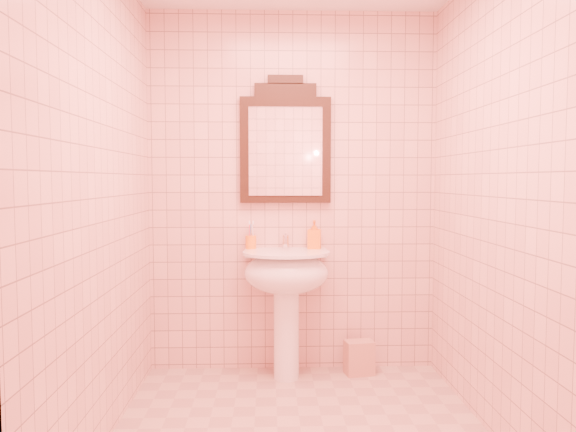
{
  "coord_description": "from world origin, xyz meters",
  "views": [
    {
      "loc": [
        -0.17,
        -2.82,
        1.34
      ],
      "look_at": [
        -0.05,
        0.55,
        1.12
      ],
      "focal_mm": 35.0,
      "sensor_mm": 36.0,
      "label": 1
    }
  ],
  "objects_px": {
    "pedestal_sink": "(286,282)",
    "soap_dispenser": "(314,235)",
    "towel": "(359,358)",
    "mirror": "(285,144)",
    "toothbrush_cup": "(251,242)"
  },
  "relations": [
    {
      "from": "mirror",
      "to": "soap_dispenser",
      "type": "distance_m",
      "value": 0.66
    },
    {
      "from": "mirror",
      "to": "toothbrush_cup",
      "type": "bearing_deg",
      "value": -170.0
    },
    {
      "from": "mirror",
      "to": "soap_dispenser",
      "type": "relative_size",
      "value": 4.42
    },
    {
      "from": "pedestal_sink",
      "to": "toothbrush_cup",
      "type": "distance_m",
      "value": 0.38
    },
    {
      "from": "pedestal_sink",
      "to": "towel",
      "type": "xyz_separation_m",
      "value": [
        0.5,
        0.07,
        -0.55
      ]
    },
    {
      "from": "pedestal_sink",
      "to": "soap_dispenser",
      "type": "height_order",
      "value": "soap_dispenser"
    },
    {
      "from": "toothbrush_cup",
      "to": "towel",
      "type": "bearing_deg",
      "value": -6.66
    },
    {
      "from": "toothbrush_cup",
      "to": "soap_dispenser",
      "type": "bearing_deg",
      "value": -1.87
    },
    {
      "from": "soap_dispenser",
      "to": "towel",
      "type": "distance_m",
      "value": 0.9
    },
    {
      "from": "pedestal_sink",
      "to": "toothbrush_cup",
      "type": "bearing_deg",
      "value": 146.49
    },
    {
      "from": "toothbrush_cup",
      "to": "soap_dispenser",
      "type": "xyz_separation_m",
      "value": [
        0.44,
        -0.01,
        0.05
      ]
    },
    {
      "from": "soap_dispenser",
      "to": "towel",
      "type": "relative_size",
      "value": 0.85
    },
    {
      "from": "pedestal_sink",
      "to": "towel",
      "type": "bearing_deg",
      "value": 8.14
    },
    {
      "from": "pedestal_sink",
      "to": "soap_dispenser",
      "type": "distance_m",
      "value": 0.39
    },
    {
      "from": "towel",
      "to": "mirror",
      "type": "bearing_deg",
      "value": 165.63
    }
  ]
}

